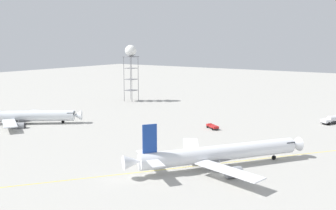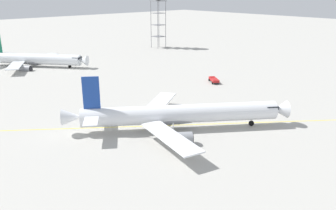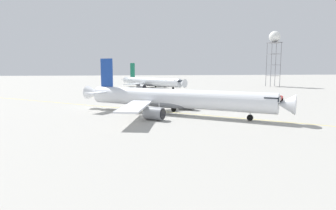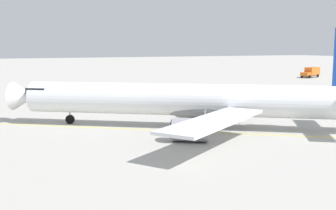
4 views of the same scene
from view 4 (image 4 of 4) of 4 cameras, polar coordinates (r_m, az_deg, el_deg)
ground_plane at (r=52.40m, az=5.85°, el=-2.21°), size 600.00×600.00×0.00m
airliner_main at (r=47.27m, az=3.84°, el=0.49°), size 38.87×29.87×11.43m
catering_truck_truck at (r=132.60m, az=19.38°, el=4.37°), size 8.49×4.91×3.10m
taxiway_centreline at (r=46.08m, az=-0.05°, el=-3.60°), size 124.50×94.82×0.01m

